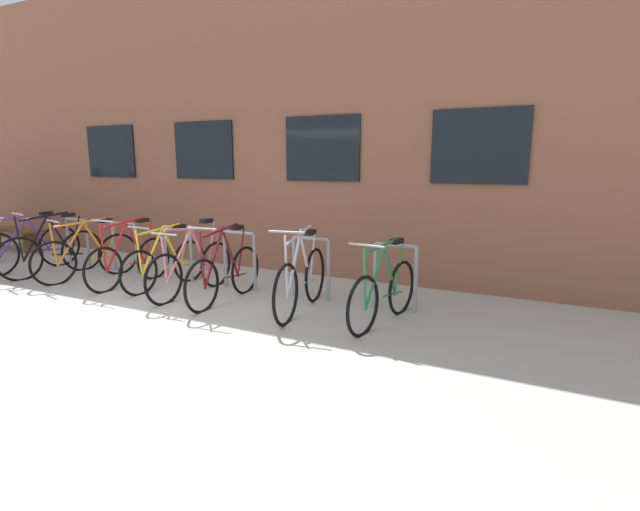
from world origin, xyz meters
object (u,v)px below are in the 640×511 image
at_px(bicycle_black, 52,252).
at_px(bicycle_purple, 29,248).
at_px(bicycle_maroon, 225,274).
at_px(bicycle_pink, 192,268).
at_px(bicycle_orange, 88,256).
at_px(bicycle_yellow, 166,263).
at_px(bicycle_red, 130,260).
at_px(bicycle_silver, 302,280).
at_px(wooden_bench, 10,234).
at_px(bicycle_green, 384,292).

xyz_separation_m(bicycle_black, bicycle_purple, (-0.66, 0.03, 0.01)).
bearing_deg(bicycle_maroon, bicycle_pink, 173.03).
height_order(bicycle_pink, bicycle_maroon, bicycle_maroon).
bearing_deg(bicycle_maroon, bicycle_orange, 179.51).
height_order(bicycle_yellow, bicycle_red, bicycle_red).
height_order(bicycle_silver, bicycle_purple, bicycle_silver).
xyz_separation_m(bicycle_orange, wooden_bench, (-3.83, 1.05, -0.03)).
relative_size(bicycle_purple, wooden_bench, 1.01).
relative_size(bicycle_silver, bicycle_purple, 0.98).
distance_m(bicycle_maroon, bicycle_red, 1.86).
bearing_deg(bicycle_yellow, bicycle_black, -173.90).
xyz_separation_m(bicycle_silver, bicycle_purple, (-5.35, -0.10, -0.00)).
relative_size(bicycle_yellow, bicycle_red, 0.99).
bearing_deg(bicycle_maroon, bicycle_silver, 4.35).
height_order(bicycle_black, bicycle_maroon, bicycle_black).
height_order(bicycle_pink, bicycle_green, bicycle_pink).
bearing_deg(bicycle_purple, bicycle_pink, 1.56).
xyz_separation_m(bicycle_pink, bicycle_yellow, (-0.62, 0.12, -0.02)).
bearing_deg(wooden_bench, bicycle_silver, -7.26).
distance_m(bicycle_yellow, bicycle_orange, 1.52).
bearing_deg(bicycle_pink, bicycle_green, 0.74).
relative_size(bicycle_silver, bicycle_maroon, 1.04).
height_order(bicycle_green, bicycle_red, bicycle_red).
bearing_deg(bicycle_maroon, bicycle_yellow, 171.14).
bearing_deg(bicycle_orange, bicycle_red, 2.10).
bearing_deg(bicycle_maroon, bicycle_green, 3.02).
bearing_deg(wooden_bench, bicycle_red, -12.07).
height_order(bicycle_purple, wooden_bench, bicycle_purple).
distance_m(bicycle_pink, wooden_bench, 6.04).
distance_m(bicycle_green, bicycle_purple, 6.43).
distance_m(bicycle_pink, bicycle_orange, 2.13).
bearing_deg(bicycle_maroon, bicycle_red, 178.24).
xyz_separation_m(bicycle_silver, wooden_bench, (-7.74, 0.99, -0.05)).
bearing_deg(bicycle_black, bicycle_green, 1.62).
xyz_separation_m(bicycle_black, bicycle_orange, (0.78, 0.07, -0.01)).
height_order(bicycle_orange, bicycle_red, bicycle_red).
distance_m(bicycle_pink, bicycle_silver, 1.78).
xyz_separation_m(bicycle_maroon, bicycle_red, (-1.86, 0.06, -0.00)).
bearing_deg(bicycle_yellow, bicycle_orange, -173.40).
height_order(bicycle_maroon, bicycle_purple, bicycle_maroon).
xyz_separation_m(bicycle_maroon, bicycle_purple, (-4.22, -0.02, 0.01)).
xyz_separation_m(bicycle_red, wooden_bench, (-4.74, 1.01, -0.03)).
relative_size(bicycle_yellow, bicycle_purple, 0.91).
height_order(bicycle_green, bicycle_maroon, bicycle_maroon).
xyz_separation_m(bicycle_green, bicycle_red, (-4.07, -0.06, 0.01)).
xyz_separation_m(bicycle_orange, bicycle_purple, (-1.44, -0.04, 0.02)).
bearing_deg(bicycle_yellow, wooden_bench, 170.70).
xyz_separation_m(bicycle_yellow, bicycle_orange, (-1.51, -0.17, 0.02)).
height_order(bicycle_maroon, bicycle_yellow, bicycle_maroon).
xyz_separation_m(bicycle_silver, bicycle_yellow, (-2.40, 0.11, -0.04)).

